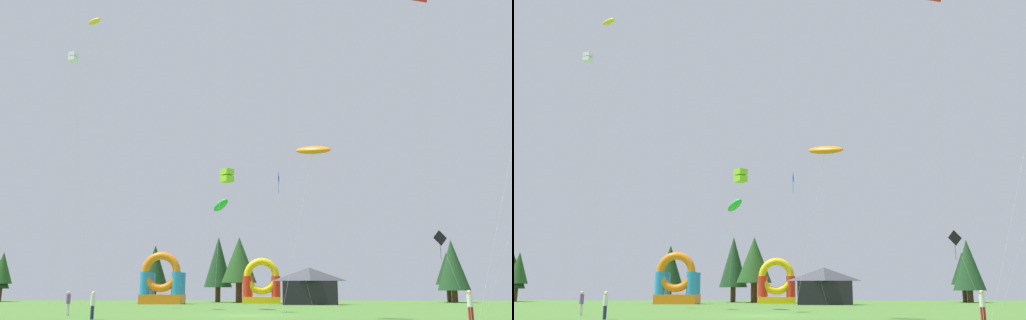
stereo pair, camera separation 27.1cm
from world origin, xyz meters
TOP-DOWN VIEW (x-y plane):
  - ground_plane at (0.00, 0.00)m, footprint 120.00×120.00m
  - kite_black_diamond at (19.72, 22.64)m, footprint 2.71×1.44m
  - kite_blue_diamond at (2.07, 23.69)m, footprint 4.04×3.91m
  - kite_orange_parafoil at (4.25, -5.21)m, footprint 3.38×2.27m
  - kite_lime_box at (-2.08, 4.90)m, footprint 3.59×3.53m
  - kite_white_box at (-19.24, 13.82)m, footprint 2.03×5.62m
  - kite_yellow_parafoil at (-15.83, 9.86)m, footprint 4.65×4.67m
  - kite_green_parafoil at (-3.21, 11.06)m, footprint 2.29×3.36m
  - person_far_side at (-8.79, -5.89)m, footprint 0.34×0.34m
  - person_midfield at (11.85, -8.83)m, footprint 0.32×0.32m
  - person_left_edge at (-12.03, -1.19)m, footprint 0.36×0.36m
  - inflatable_blue_arch at (-12.66, 31.58)m, footprint 5.18×4.30m
  - inflatable_orange_dome at (-0.19, 35.40)m, footprint 4.92×4.18m
  - festival_tent at (5.72, 28.97)m, footprint 6.44×3.18m
  - tree_row_1 at (-40.70, 45.87)m, footprint 3.14×3.14m
  - tree_row_2 at (-16.01, 41.83)m, footprint 4.14×4.14m
  - tree_row_3 at (-6.89, 43.62)m, footprint 4.16×4.16m
  - tree_row_4 at (-3.55, 40.24)m, footprint 5.02×5.02m
  - tree_row_5 at (26.81, 44.15)m, footprint 3.58×3.58m
  - tree_row_6 at (26.84, 41.68)m, footprint 4.47×4.47m

SIDE VIEW (x-z plane):
  - ground_plane at x=0.00m, z-range 0.00..0.00m
  - person_far_side at x=-8.79m, z-range 0.15..1.73m
  - person_left_edge at x=-12.03m, z-range 0.15..1.74m
  - person_midfield at x=11.85m, z-range 0.16..1.81m
  - inflatable_orange_dome at x=-0.19m, z-range -0.81..5.03m
  - festival_tent at x=5.72m, z-range 0.00..4.36m
  - inflatable_blue_arch at x=-12.66m, z-range -0.93..5.46m
  - tree_row_5 at x=26.81m, z-range 1.19..8.33m
  - tree_row_2 at x=-16.01m, z-range 0.89..9.01m
  - tree_row_1 at x=-40.70m, z-range 1.28..8.79m
  - tree_row_6 at x=26.84m, z-range 0.79..9.59m
  - tree_row_3 at x=-6.89m, z-range 1.02..10.53m
  - tree_row_4 at x=-3.55m, z-range 1.29..10.43m
  - kite_black_diamond at x=19.72m, z-range 3.22..10.99m
  - kite_green_parafoil at x=-3.21m, z-range 4.25..14.23m
  - kite_orange_parafoil at x=4.25m, z-range 4.81..15.48m
  - kite_lime_box at x=-2.08m, z-range 5.08..16.33m
  - kite_blue_diamond at x=2.07m, z-range 6.81..21.69m
  - kite_white_box at x=-19.24m, z-range 12.40..38.31m
  - kite_yellow_parafoil at x=-15.83m, z-range 13.39..41.19m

